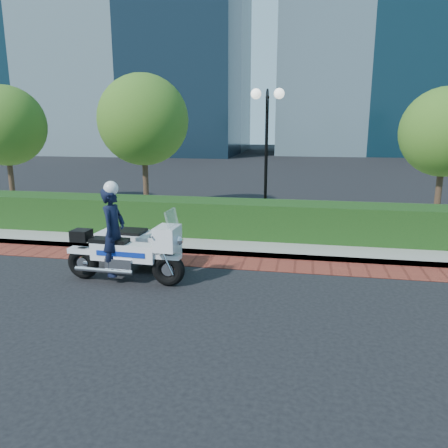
% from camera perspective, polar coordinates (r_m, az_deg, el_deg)
% --- Properties ---
extents(ground, '(120.00, 120.00, 0.00)m').
position_cam_1_polar(ground, '(9.46, -3.82, -7.65)').
color(ground, black).
rests_on(ground, ground).
extents(brick_strip, '(60.00, 1.00, 0.01)m').
position_cam_1_polar(brick_strip, '(10.84, -1.85, -4.86)').
color(brick_strip, maroon).
rests_on(brick_strip, ground).
extents(sidewalk, '(60.00, 8.00, 0.15)m').
position_cam_1_polar(sidewalk, '(15.09, 1.84, 0.58)').
color(sidewalk, gray).
rests_on(sidewalk, ground).
extents(hedge_main, '(18.00, 1.20, 1.00)m').
position_cam_1_polar(hedge_main, '(12.66, 0.18, 0.80)').
color(hedge_main, black).
rests_on(hedge_main, sidewalk).
extents(lamppost, '(1.02, 0.70, 4.21)m').
position_cam_1_polar(lamppost, '(13.82, 5.59, 11.44)').
color(lamppost, black).
rests_on(lamppost, sidewalk).
extents(tree_a, '(3.00, 3.00, 4.58)m').
position_cam_1_polar(tree_a, '(18.80, -26.66, 11.38)').
color(tree_a, '#332319').
rests_on(tree_a, sidewalk).
extents(tree_b, '(3.20, 3.20, 4.89)m').
position_cam_1_polar(tree_b, '(16.12, -10.51, 13.21)').
color(tree_b, '#332319').
rests_on(tree_b, sidewalk).
extents(tree_c, '(2.80, 2.80, 4.30)m').
position_cam_1_polar(tree_c, '(15.65, 26.92, 10.63)').
color(tree_c, '#332319').
rests_on(tree_c, sidewalk).
extents(tower_far_left, '(16.00, 14.00, 34.00)m').
position_cam_1_polar(tower_far_left, '(68.01, -26.15, 23.47)').
color(tower_far_left, black).
rests_on(tower_far_left, ground).
extents(police_motorcycle, '(2.69, 1.91, 2.18)m').
position_cam_1_polar(police_motorcycle, '(9.87, -12.55, -2.51)').
color(police_motorcycle, black).
rests_on(police_motorcycle, ground).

